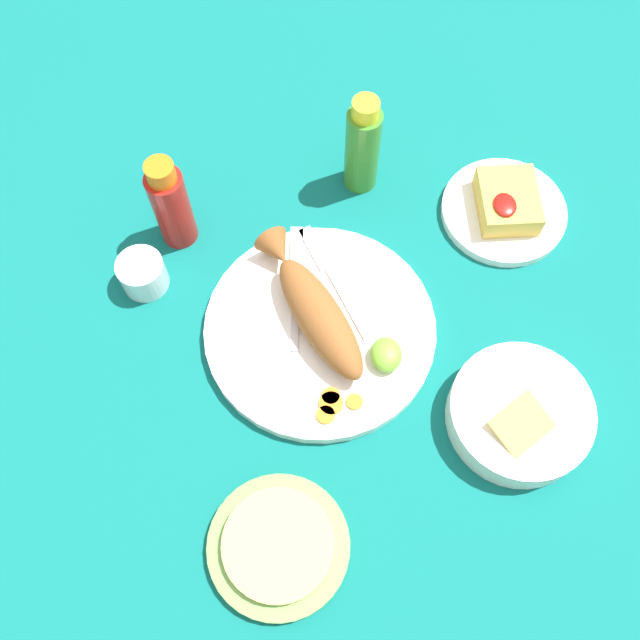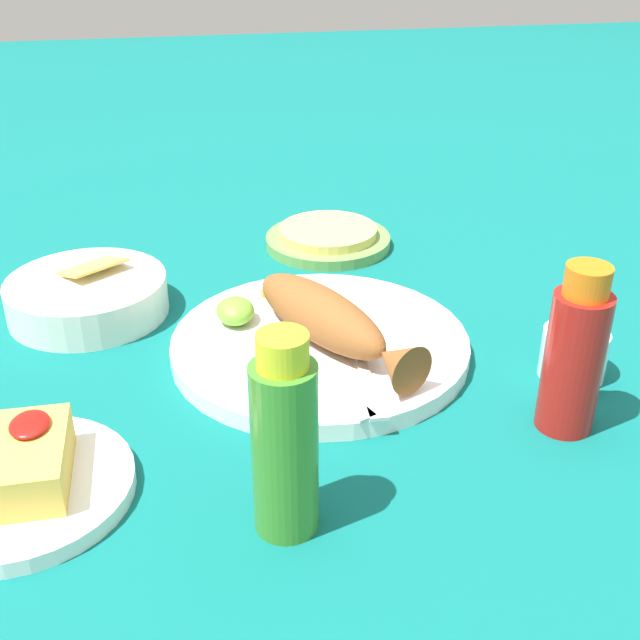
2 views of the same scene
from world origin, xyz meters
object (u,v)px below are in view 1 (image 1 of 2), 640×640
object	(u,v)px
hot_sauce_bottle_red	(171,205)
guacamole_bowl	(520,414)
main_plate	(320,329)
hot_sauce_bottle_green	(362,147)
tortilla_plate	(279,546)
fork_near	(296,278)
side_plate_fries	(503,211)
fork_far	(332,274)
fried_fish	(314,308)
salt_cup	(143,275)

from	to	relation	value
hot_sauce_bottle_red	guacamole_bowl	distance (m)	0.52
hot_sauce_bottle_red	main_plate	bearing A→B (deg)	48.96
hot_sauce_bottle_green	tortilla_plate	size ratio (longest dim) A/B	0.99
fork_near	side_plate_fries	xyz separation A→B (m)	(-0.10, 0.30, -0.01)
side_plate_fries	hot_sauce_bottle_green	bearing A→B (deg)	-109.52
side_plate_fries	main_plate	bearing A→B (deg)	-57.94
hot_sauce_bottle_green	fork_far	bearing A→B (deg)	-17.58
hot_sauce_bottle_red	hot_sauce_bottle_green	distance (m)	0.27
fork_near	tortilla_plate	world-z (taller)	fork_near
fork_near	tortilla_plate	bearing A→B (deg)	177.82
main_plate	guacamole_bowl	size ratio (longest dim) A/B	1.73
hot_sauce_bottle_red	fork_far	bearing A→B (deg)	67.16
side_plate_fries	fork_far	bearing A→B (deg)	-69.49
fried_fish	hot_sauce_bottle_red	distance (m)	0.23
fork_near	fork_far	xyz separation A→B (m)	(-0.00, 0.05, 0.00)
fork_far	side_plate_fries	size ratio (longest dim) A/B	1.00
tortilla_plate	side_plate_fries	bearing A→B (deg)	142.72
guacamole_bowl	main_plate	bearing A→B (deg)	-119.45
hot_sauce_bottle_red	salt_cup	size ratio (longest dim) A/B	2.44
hot_sauce_bottle_red	side_plate_fries	size ratio (longest dim) A/B	0.87
guacamole_bowl	fork_far	bearing A→B (deg)	-134.06
salt_cup	side_plate_fries	xyz separation A→B (m)	(-0.08, 0.50, -0.01)
fried_fish	fork_near	world-z (taller)	fried_fish
fork_far	salt_cup	size ratio (longest dim) A/B	2.80
fried_fish	fork_near	size ratio (longest dim) A/B	1.23
fork_far	hot_sauce_bottle_green	size ratio (longest dim) A/B	1.09
fork_far	hot_sauce_bottle_red	size ratio (longest dim) A/B	1.15
hot_sauce_bottle_green	guacamole_bowl	bearing A→B (deg)	23.70
fried_fish	fork_far	world-z (taller)	fried_fish
fried_fish	hot_sauce_bottle_green	size ratio (longest dim) A/B	1.41
fried_fish	hot_sauce_bottle_red	world-z (taller)	hot_sauce_bottle_red
fork_far	hot_sauce_bottle_green	distance (m)	0.18
main_plate	salt_cup	bearing A→B (deg)	-110.84
hot_sauce_bottle_green	guacamole_bowl	xyz separation A→B (m)	(0.37, 0.16, -0.05)
side_plate_fries	salt_cup	bearing A→B (deg)	-80.79
fork_far	tortilla_plate	world-z (taller)	fork_far
main_plate	fork_far	size ratio (longest dim) A/B	1.71
fried_fish	tortilla_plate	world-z (taller)	fried_fish
salt_cup	hot_sauce_bottle_red	bearing A→B (deg)	149.30
tortilla_plate	hot_sauce_bottle_green	bearing A→B (deg)	165.14
fried_fish	hot_sauce_bottle_red	bearing A→B (deg)	-155.76
fork_near	guacamole_bowl	xyz separation A→B (m)	(0.21, 0.26, 0.00)
hot_sauce_bottle_green	salt_cup	distance (m)	0.34
salt_cup	side_plate_fries	distance (m)	0.51
hot_sauce_bottle_green	tortilla_plate	bearing A→B (deg)	-14.86
main_plate	hot_sauce_bottle_red	world-z (taller)	hot_sauce_bottle_red
main_plate	hot_sauce_bottle_red	xyz separation A→B (m)	(-0.16, -0.19, 0.06)
salt_cup	tortilla_plate	size ratio (longest dim) A/B	0.38
main_plate	guacamole_bowl	distance (m)	0.27
tortilla_plate	salt_cup	bearing A→B (deg)	-154.72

